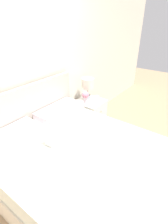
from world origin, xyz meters
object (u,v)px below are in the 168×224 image
object	(u,v)px
teacup	(97,98)
nightstand	(90,115)
bed	(80,167)
table_lamp	(88,85)
flower_vase	(85,97)

from	to	relation	value
teacup	nightstand	bearing A→B (deg)	148.03
bed	teacup	size ratio (longest dim) A/B	15.90
table_lamp	teacup	size ratio (longest dim) A/B	3.06
flower_vase	teacup	xyz separation A→B (m)	(0.26, -0.06, -0.11)
nightstand	table_lamp	xyz separation A→B (m)	(0.05, 0.10, 0.56)
nightstand	teacup	distance (m)	0.34
teacup	bed	bearing A→B (deg)	-154.34
bed	flower_vase	xyz separation A→B (m)	(1.01, 0.67, 0.39)
nightstand	flower_vase	size ratio (longest dim) A/B	2.51
nightstand	teacup	bearing A→B (deg)	-31.97
table_lamp	teacup	bearing A→B (deg)	-70.90
flower_vase	table_lamp	bearing A→B (deg)	26.99
flower_vase	teacup	distance (m)	0.29
teacup	table_lamp	bearing A→B (deg)	109.10
bed	nightstand	distance (m)	1.34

